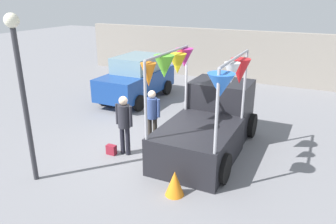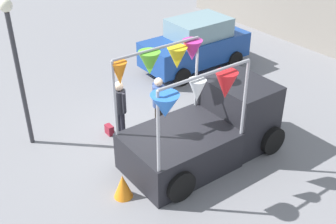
% 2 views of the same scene
% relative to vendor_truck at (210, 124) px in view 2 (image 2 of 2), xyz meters
% --- Properties ---
extents(ground_plane, '(60.00, 60.00, 0.00)m').
position_rel_vendor_truck_xyz_m(ground_plane, '(-1.32, -0.81, -0.90)').
color(ground_plane, slate).
extents(vendor_truck, '(2.49, 4.16, 2.96)m').
position_rel_vendor_truck_xyz_m(vendor_truck, '(0.00, 0.00, 0.00)').
color(vendor_truck, black).
rests_on(vendor_truck, ground).
extents(parked_car, '(1.88, 4.00, 1.88)m').
position_rel_vendor_truck_xyz_m(parked_car, '(-4.38, 3.15, 0.04)').
color(parked_car, navy).
rests_on(parked_car, ground).
extents(person_customer, '(0.53, 0.34, 1.73)m').
position_rel_vendor_truck_xyz_m(person_customer, '(-2.00, -1.47, 0.15)').
color(person_customer, black).
rests_on(person_customer, ground).
extents(person_vendor, '(0.53, 0.34, 1.66)m').
position_rel_vendor_truck_xyz_m(person_vendor, '(-1.69, -0.41, 0.10)').
color(person_vendor, '#2D2823').
rests_on(person_vendor, ground).
extents(handbag, '(0.28, 0.16, 0.28)m').
position_rel_vendor_truck_xyz_m(handbag, '(-2.35, -1.67, -0.76)').
color(handbag, maroon).
rests_on(handbag, ground).
extents(street_lamp, '(0.32, 0.32, 3.97)m').
position_rel_vendor_truck_xyz_m(street_lamp, '(-3.26, -3.59, 1.69)').
color(street_lamp, '#333338').
rests_on(street_lamp, ground).
extents(folded_kite_bundle_tangerine, '(0.59, 0.59, 0.60)m').
position_rel_vendor_truck_xyz_m(folded_kite_bundle_tangerine, '(0.13, -2.70, -0.60)').
color(folded_kite_bundle_tangerine, orange).
rests_on(folded_kite_bundle_tangerine, ground).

